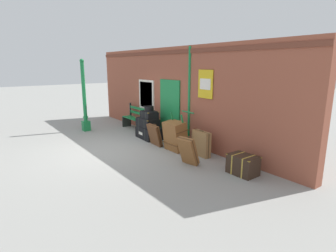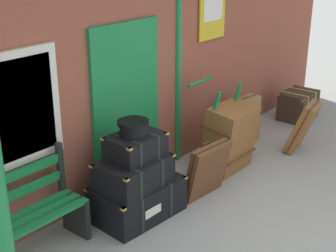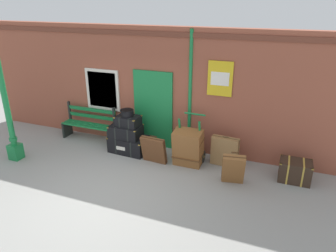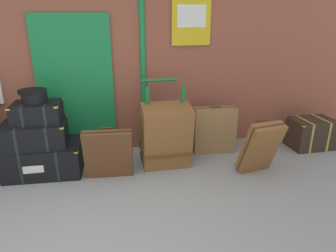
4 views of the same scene
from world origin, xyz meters
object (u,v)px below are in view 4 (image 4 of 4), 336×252
round_hatbox (34,95)px  suitcase_slate (215,130)px  suitcase_oxblood (108,154)px  corner_trunk (311,133)px  steamer_trunk_top (37,112)px  large_brown_trunk (166,135)px  suitcase_brown (260,148)px  porters_trolley (164,143)px  steamer_trunk_base (45,158)px  steamer_trunk_middle (35,134)px

round_hatbox → suitcase_slate: round_hatbox is taller
suitcase_oxblood → corner_trunk: (3.27, 0.39, -0.11)m
steamer_trunk_top → corner_trunk: 4.19m
large_brown_trunk → suitcase_brown: bearing=-22.9°
porters_trolley → suitcase_oxblood: size_ratio=1.63×
round_hatbox → large_brown_trunk: (1.70, -0.14, -0.64)m
steamer_trunk_base → suitcase_slate: 2.53m
suitcase_slate → corner_trunk: (1.62, -0.14, -0.13)m
round_hatbox → porters_trolley: bearing=1.4°
suitcase_brown → suitcase_oxblood: 2.03m
steamer_trunk_middle → suitcase_slate: suitcase_slate is taller
steamer_trunk_top → suitcase_brown: (2.88, -0.64, -0.48)m
steamer_trunk_base → steamer_trunk_middle: (-0.07, -0.02, 0.37)m
steamer_trunk_base → suitcase_brown: bearing=-12.4°
corner_trunk → steamer_trunk_base: bearing=-179.5°
round_hatbox → corner_trunk: (4.16, 0.03, -0.86)m
suitcase_brown → steamer_trunk_base: bearing=167.6°
steamer_trunk_base → suitcase_oxblood: size_ratio=1.45×
steamer_trunk_base → suitcase_brown: (2.88, -0.63, 0.18)m
large_brown_trunk → porters_trolley: bearing=90.0°
round_hatbox → suitcase_brown: bearing=-12.5°
steamer_trunk_top → corner_trunk: bearing=0.5°
suitcase_slate → suitcase_oxblood: bearing=-162.3°
large_brown_trunk → corner_trunk: bearing=4.0°
steamer_trunk_base → steamer_trunk_top: 0.66m
steamer_trunk_top → suitcase_oxblood: 1.08m
round_hatbox → large_brown_trunk: 1.82m
suitcase_brown → corner_trunk: suitcase_brown is taller
steamer_trunk_base → suitcase_brown: 2.95m
steamer_trunk_base → round_hatbox: bearing=157.2°
suitcase_slate → corner_trunk: 1.63m
porters_trolley → suitcase_oxblood: porters_trolley is taller
suitcase_brown → suitcase_slate: bearing=113.6°
steamer_trunk_top → corner_trunk: steamer_trunk_top is taller
steamer_trunk_base → steamer_trunk_middle: steamer_trunk_middle is taller
suitcase_slate → porters_trolley: bearing=-171.2°
round_hatbox → large_brown_trunk: size_ratio=0.37×
round_hatbox → porters_trolley: 1.89m
steamer_trunk_base → large_brown_trunk: bearing=-4.4°
steamer_trunk_top → suitcase_slate: steamer_trunk_top is taller
large_brown_trunk → suitcase_slate: 0.90m
steamer_trunk_base → suitcase_slate: bearing=4.0°
suitcase_slate → round_hatbox: bearing=-176.2°
steamer_trunk_middle → suitcase_slate: 2.61m
steamer_trunk_middle → suitcase_oxblood: size_ratio=1.14×
round_hatbox → suitcase_brown: 3.05m
porters_trolley → suitcase_slate: size_ratio=1.53×
steamer_trunk_middle → steamer_trunk_top: (0.07, 0.03, 0.29)m
steamer_trunk_middle → round_hatbox: (0.05, 0.03, 0.52)m
suitcase_brown → corner_trunk: size_ratio=1.12×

